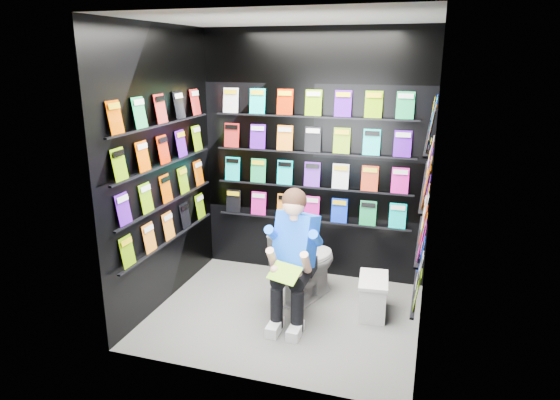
% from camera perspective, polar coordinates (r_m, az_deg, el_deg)
% --- Properties ---
extents(floor, '(2.40, 2.40, 0.00)m').
position_cam_1_polar(floor, '(4.76, 0.58, -12.93)').
color(floor, '#61615E').
rests_on(floor, ground).
extents(ceiling, '(2.40, 2.40, 0.00)m').
position_cam_1_polar(ceiling, '(4.17, 0.69, 20.06)').
color(ceiling, white).
rests_on(ceiling, floor).
extents(wall_back, '(2.40, 0.04, 2.60)m').
position_cam_1_polar(wall_back, '(5.23, 3.81, 4.93)').
color(wall_back, black).
rests_on(wall_back, floor).
extents(wall_front, '(2.40, 0.04, 2.60)m').
position_cam_1_polar(wall_front, '(3.37, -4.29, -1.45)').
color(wall_front, black).
rests_on(wall_front, floor).
extents(wall_left, '(0.04, 2.00, 2.60)m').
position_cam_1_polar(wall_left, '(4.76, -13.36, 3.40)').
color(wall_left, black).
rests_on(wall_left, floor).
extents(wall_right, '(0.04, 2.00, 2.60)m').
position_cam_1_polar(wall_right, '(4.11, 16.85, 1.13)').
color(wall_right, black).
rests_on(wall_right, floor).
extents(comics_back, '(2.10, 0.06, 1.37)m').
position_cam_1_polar(comics_back, '(5.20, 3.74, 4.92)').
color(comics_back, '#BC2403').
rests_on(comics_back, wall_back).
extents(comics_left, '(0.06, 1.70, 1.37)m').
position_cam_1_polar(comics_left, '(4.74, -13.05, 3.44)').
color(comics_left, '#BC2403').
rests_on(comics_left, wall_left).
extents(comics_right, '(0.06, 1.70, 1.37)m').
position_cam_1_polar(comics_right, '(4.11, 16.44, 1.23)').
color(comics_right, '#BC2403').
rests_on(comics_right, wall_right).
extents(toilet, '(0.63, 0.84, 0.73)m').
position_cam_1_polar(toilet, '(4.92, 3.02, -7.21)').
color(toilet, white).
rests_on(toilet, floor).
extents(longbox, '(0.28, 0.45, 0.32)m').
position_cam_1_polar(longbox, '(4.78, 10.54, -10.90)').
color(longbox, silver).
rests_on(longbox, floor).
extents(longbox_lid, '(0.30, 0.48, 0.03)m').
position_cam_1_polar(longbox_lid, '(4.71, 10.65, -8.98)').
color(longbox_lid, silver).
rests_on(longbox_lid, longbox).
extents(reader, '(0.68, 0.82, 1.30)m').
position_cam_1_polar(reader, '(4.43, 1.86, -4.60)').
color(reader, blue).
rests_on(reader, toilet).
extents(held_comic, '(0.31, 0.24, 0.12)m').
position_cam_1_polar(held_comic, '(4.19, 0.53, -8.35)').
color(held_comic, green).
rests_on(held_comic, reader).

